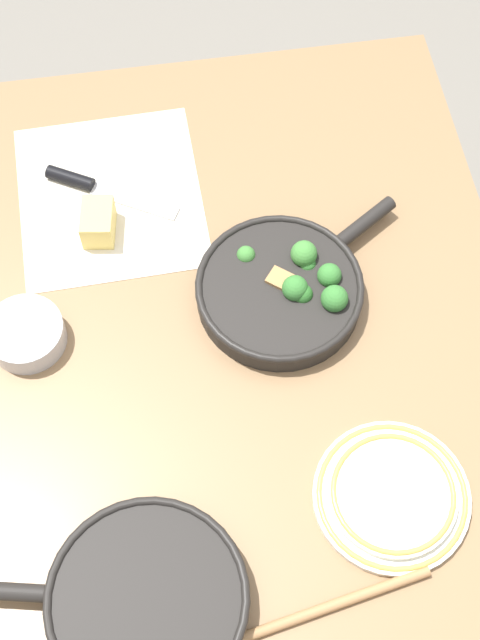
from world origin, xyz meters
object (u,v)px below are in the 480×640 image
object	(u,v)px
wooden_spoon	(262,631)
cheese_block	(98,222)
grater_knife	(93,186)
prep_bowl_steel	(26,334)
skillet_broccoli	(283,288)
dinner_plate_stack	(392,495)
skillet_eggs	(146,600)

from	to	relation	value
wooden_spoon	cheese_block	distance (m)	0.70
grater_knife	prep_bowl_steel	size ratio (longest dim) A/B	1.84
grater_knife	skillet_broccoli	bearing A→B (deg)	-12.81
skillet_broccoli	dinner_plate_stack	xyz separation A→B (m)	(0.35, 0.10, -0.01)
grater_knife	dinner_plate_stack	bearing A→B (deg)	-28.62
skillet_broccoli	skillet_eggs	distance (m)	0.52
skillet_broccoli	dinner_plate_stack	world-z (taller)	skillet_broccoli
grater_knife	cheese_block	world-z (taller)	cheese_block
skillet_broccoli	dinner_plate_stack	distance (m)	0.37
wooden_spoon	cheese_block	size ratio (longest dim) A/B	4.88
wooden_spoon	prep_bowl_steel	size ratio (longest dim) A/B	3.26
skillet_broccoli	prep_bowl_steel	xyz separation A→B (m)	(0.02, -0.41, -0.01)
skillet_eggs	prep_bowl_steel	xyz separation A→B (m)	(-0.43, -0.14, -0.00)
skillet_broccoli	wooden_spoon	xyz separation A→B (m)	(0.51, -0.12, -0.02)
dinner_plate_stack	skillet_eggs	bearing A→B (deg)	-75.28
cheese_block	prep_bowl_steel	bearing A→B (deg)	-34.12
wooden_spoon	grater_knife	bearing A→B (deg)	-87.76
wooden_spoon	prep_bowl_steel	bearing A→B (deg)	-69.38
grater_knife	cheese_block	xyz separation A→B (m)	(0.09, 0.01, 0.02)
wooden_spoon	dinner_plate_stack	bearing A→B (deg)	-154.47
wooden_spoon	grater_knife	xyz separation A→B (m)	(-0.77, -0.17, 0.00)
wooden_spoon	prep_bowl_steel	xyz separation A→B (m)	(-0.49, -0.29, 0.01)
prep_bowl_steel	cheese_block	bearing A→B (deg)	145.88
dinner_plate_stack	cheese_block	bearing A→B (deg)	-144.06
skillet_broccoli	wooden_spoon	distance (m)	0.52
dinner_plate_stack	prep_bowl_steel	size ratio (longest dim) A/B	1.87
skillet_eggs	wooden_spoon	world-z (taller)	skillet_eggs
skillet_eggs	grater_knife	distance (m)	0.71
wooden_spoon	grater_knife	size ratio (longest dim) A/B	1.78
skillet_eggs	wooden_spoon	xyz separation A→B (m)	(0.06, 0.15, -0.02)
skillet_broccoli	cheese_block	size ratio (longest dim) A/B	4.37
skillet_eggs	dinner_plate_stack	xyz separation A→B (m)	(-0.10, 0.36, -0.01)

